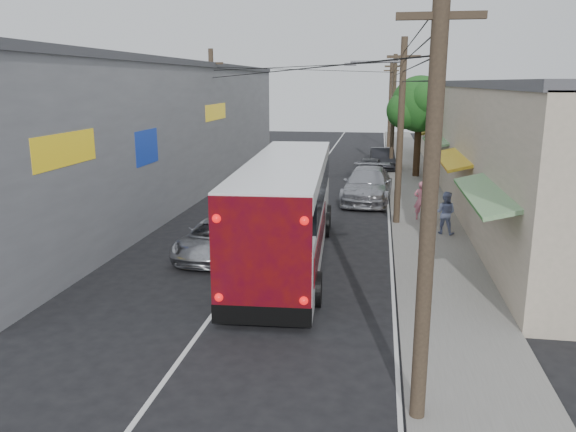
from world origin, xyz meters
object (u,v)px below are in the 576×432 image
Objects in this scene: parked_car_far at (382,159)px; pedestrian_near at (421,201)px; parked_suv at (368,185)px; parked_car_mid at (370,169)px; pedestrian_far at (445,213)px; jeepney at (215,238)px; coach_bus at (287,208)px.

parked_car_far is 15.83m from pedestrian_near.
pedestrian_near reaches higher than parked_car_far.
pedestrian_near is at bearing -56.68° from parked_suv.
parked_suv is 4.98m from pedestrian_near.
pedestrian_far reaches higher than parked_car_mid.
parked_suv is (5.24, 10.61, 0.22)m from jeepney.
jeepney is at bearing -109.40° from parked_car_far.
coach_bus is 2.89m from jeepney.
parked_suv is 3.40× the size of pedestrian_far.
coach_bus is 7.13× the size of pedestrian_far.
jeepney is 22.85m from parked_car_far.
jeepney is at bearing 45.51° from pedestrian_far.
parked_car_far reaches higher than parked_car_mid.
jeepney is (-2.63, -0.11, -1.20)m from coach_bus.
parked_car_far is (3.41, 21.93, -1.09)m from coach_bus.
parked_car_far is at bearing -72.95° from pedestrian_near.
pedestrian_near is (2.47, -4.32, 0.13)m from parked_suv.
coach_bus is 10.87m from parked_suv.
pedestrian_near is (1.67, -15.74, 0.24)m from parked_car_far.
jeepney is at bearing -105.24° from parked_car_mid.
pedestrian_near is 2.45m from pedestrian_far.
pedestrian_far is at bearing 28.14° from jeepney.
pedestrian_near reaches higher than parked_car_mid.
coach_bus reaches higher than parked_car_far.
parked_car_far reaches higher than jeepney.
jeepney is 1.13× the size of parked_car_mid.
pedestrian_near is (7.71, 6.30, 0.35)m from jeepney.
pedestrian_near is at bearing 47.34° from coach_bus.
parked_suv is at bearing -49.24° from pedestrian_near.
pedestrian_near is at bearing 42.34° from jeepney.
coach_bus reaches higher than parked_suv.
coach_bus is 7.16× the size of pedestrian_near.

